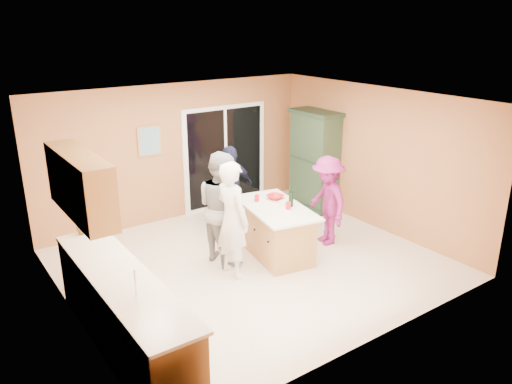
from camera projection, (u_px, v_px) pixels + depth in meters
floor at (252, 263)px, 7.98m from camera, size 5.50×5.50×0.00m
ceiling at (251, 100)px, 7.13m from camera, size 5.50×5.00×0.10m
wall_back at (177, 152)px, 9.49m from camera, size 5.50×0.10×2.60m
wall_front at (377, 244)px, 5.63m from camera, size 5.50×0.10×2.60m
wall_left at (66, 228)px, 6.06m from camera, size 0.10×5.00×2.60m
wall_right at (376, 159)px, 9.05m from camera, size 0.10×5.00×2.60m
left_cabinet_run at (128, 319)px, 5.69m from camera, size 0.65×3.05×1.24m
upper_cabinets at (80, 184)px, 5.81m from camera, size 0.35×1.60×0.75m
sliding_door at (225, 157)px, 10.11m from camera, size 1.90×0.07×2.10m
framed_picture at (150, 141)px, 9.07m from camera, size 0.46×0.04×0.56m
kitchen_island at (275, 232)px, 8.18m from camera, size 1.14×1.73×0.84m
green_hutch at (314, 161)px, 10.08m from camera, size 0.58×1.09×2.00m
woman_white at (232, 220)px, 7.37m from camera, size 0.47×0.68×1.79m
woman_grey at (222, 207)px, 7.83m from camera, size 0.73×0.91×1.80m
woman_navy at (231, 189)px, 8.97m from camera, size 0.99×0.52×1.60m
woman_magenta at (327, 201)px, 8.48m from camera, size 0.81×1.12×1.55m
serving_bowl at (275, 197)px, 8.37m from camera, size 0.33×0.33×0.07m
tulip_vase at (79, 221)px, 6.69m from camera, size 0.25×0.21×0.39m
tumbler_near at (257, 198)px, 8.24m from camera, size 0.09×0.09×0.11m
tumbler_far at (288, 206)px, 7.91m from camera, size 0.09×0.09×0.12m
wine_bottle at (291, 199)px, 8.00m from camera, size 0.08×0.08×0.34m
white_plate at (286, 202)px, 8.20m from camera, size 0.28×0.28×0.02m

